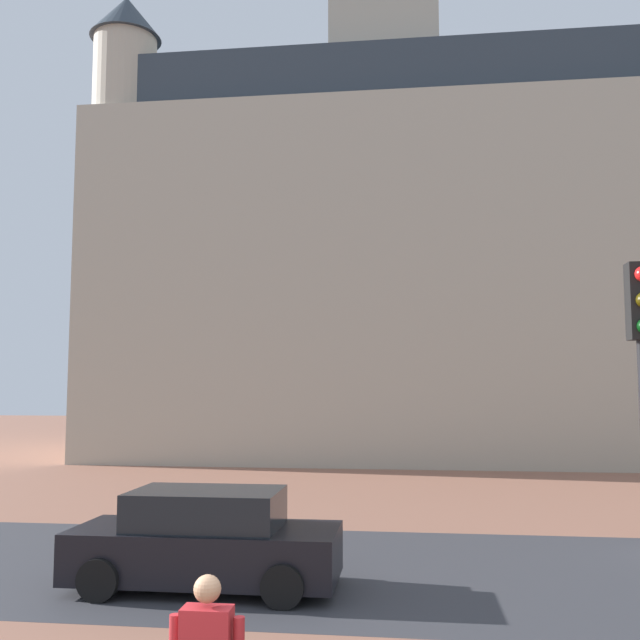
# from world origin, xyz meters

# --- Properties ---
(ground_plane) EXTENTS (120.00, 120.00, 0.00)m
(ground_plane) POSITION_xyz_m (0.00, 10.00, 0.00)
(ground_plane) COLOR #93604C
(street_asphalt_strip) EXTENTS (120.00, 6.66, 0.00)m
(street_asphalt_strip) POSITION_xyz_m (0.00, 7.96, 0.00)
(street_asphalt_strip) COLOR #38383D
(street_asphalt_strip) RESTS_ON ground_plane
(landmark_building) EXTENTS (27.61, 12.93, 31.78)m
(landmark_building) POSITION_xyz_m (1.54, 29.36, 9.58)
(landmark_building) COLOR #B2A893
(landmark_building) RESTS_ON ground_plane
(car_black) EXTENTS (4.26, 1.95, 1.55)m
(car_black) POSITION_xyz_m (-1.26, 6.50, 0.74)
(car_black) COLOR black
(car_black) RESTS_ON ground_plane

